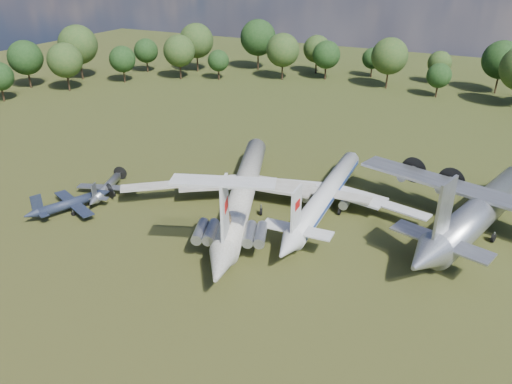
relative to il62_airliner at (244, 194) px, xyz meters
The scene contains 7 objects.
ground 4.11m from the il62_airliner, behind, with size 300.00×300.00×0.00m, color #274216.
il62_airliner is the anchor object (origin of this frame).
tu104_jet 12.98m from the il62_airliner, 25.60° to the left, with size 31.58×42.11×4.21m, color silver, non-canonical shape.
an12_transport 34.82m from the il62_airliner, 14.51° to the left, with size 38.67×43.22×5.69m, color #999CA1, non-canonical shape.
small_prop_west 27.04m from the il62_airliner, 150.34° to the right, with size 11.12×15.17×2.22m, color black, non-canonical shape.
small_prop_northwest 23.44m from the il62_airliner, 164.48° to the right, with size 10.28×14.02×2.06m, color #989A9F, non-canonical shape.
person_on_il62 14.47m from the il62_airliner, 69.15° to the right, with size 0.64×0.42×1.76m, color olive.
Camera 1 is at (36.87, -61.71, 36.89)m, focal length 35.00 mm.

